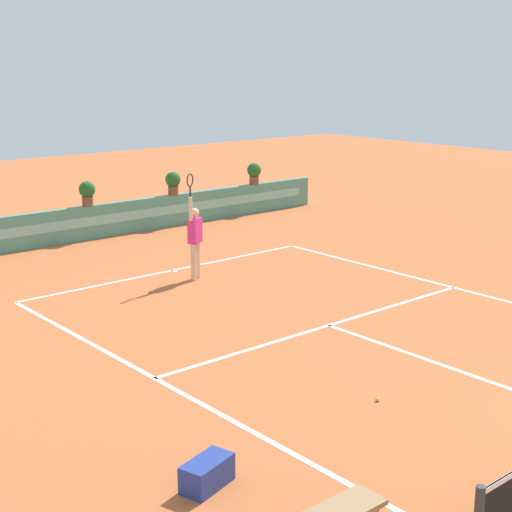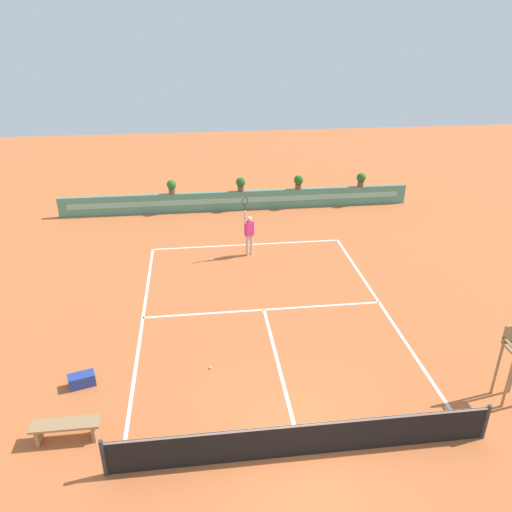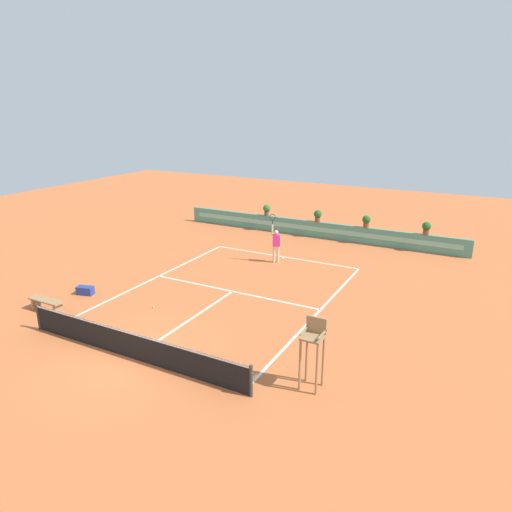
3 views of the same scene
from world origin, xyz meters
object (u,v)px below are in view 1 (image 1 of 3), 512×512
at_px(tennis_player, 195,237).
at_px(potted_plant_far_right, 254,172).
at_px(tennis_ball_near_baseline, 378,399).
at_px(potted_plant_centre, 87,192).
at_px(potted_plant_right, 173,182).
at_px(gear_bag, 207,473).

height_order(tennis_player, potted_plant_far_right, tennis_player).
height_order(tennis_player, tennis_ball_near_baseline, tennis_player).
height_order(potted_plant_centre, potted_plant_right, same).
bearing_deg(potted_plant_centre, gear_bag, -113.06).
bearing_deg(potted_plant_right, potted_plant_centre, 180.00).
xyz_separation_m(tennis_player, potted_plant_centre, (0.18, 5.54, 0.36)).
relative_size(gear_bag, potted_plant_far_right, 0.97).
height_order(potted_plant_centre, potted_plant_far_right, same).
height_order(gear_bag, potted_plant_far_right, potted_plant_far_right).
relative_size(gear_bag, potted_plant_right, 0.97).
bearing_deg(potted_plant_far_right, tennis_player, -139.74).
xyz_separation_m(tennis_ball_near_baseline, potted_plant_far_right, (8.50, 12.97, 1.38)).
relative_size(gear_bag, tennis_ball_near_baseline, 10.29).
height_order(potted_plant_far_right, potted_plant_right, same).
xyz_separation_m(tennis_player, potted_plant_far_right, (6.54, 5.54, 0.36)).
bearing_deg(potted_plant_centre, potted_plant_far_right, 0.00).
distance_m(potted_plant_far_right, potted_plant_right, 3.35).
height_order(gear_bag, tennis_player, tennis_player).
bearing_deg(gear_bag, tennis_player, 54.72).
bearing_deg(potted_plant_right, potted_plant_far_right, 0.00).
xyz_separation_m(tennis_player, tennis_ball_near_baseline, (-1.96, -7.44, -1.02)).
bearing_deg(potted_plant_right, tennis_player, -119.95).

